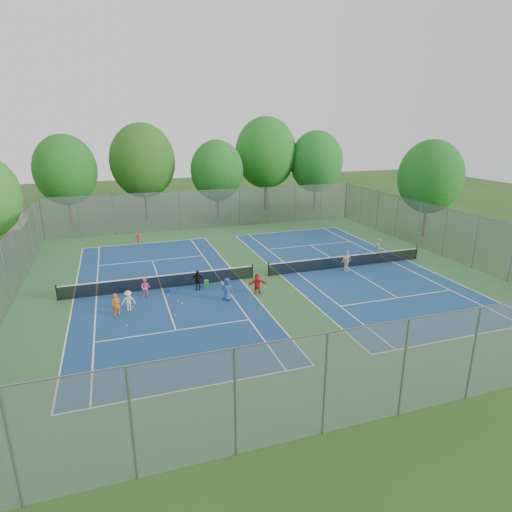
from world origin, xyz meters
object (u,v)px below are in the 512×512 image
(net_left, at_px, (161,282))
(ball_crate, at_px, (172,290))
(net_right, at_px, (347,262))
(instructor, at_px, (378,248))
(ball_hopper, at_px, (206,284))

(net_left, relative_size, ball_crate, 40.94)
(net_right, height_order, ball_crate, net_right)
(net_left, xyz_separation_m, instructor, (17.63, 1.34, 0.36))
(ball_crate, distance_m, instructor, 17.23)
(ball_crate, bearing_deg, net_right, 3.51)
(net_right, bearing_deg, instructor, 20.25)
(ball_crate, relative_size, instructor, 0.19)
(net_left, bearing_deg, instructor, 4.34)
(net_right, bearing_deg, ball_hopper, -175.98)
(net_left, relative_size, ball_hopper, 23.96)
(ball_crate, distance_m, ball_hopper, 2.34)
(net_right, relative_size, instructor, 7.93)
(ball_hopper, height_order, instructor, instructor)
(net_left, relative_size, net_right, 1.00)
(net_right, relative_size, ball_crate, 40.94)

